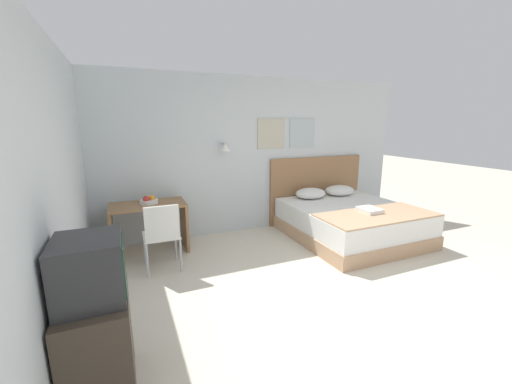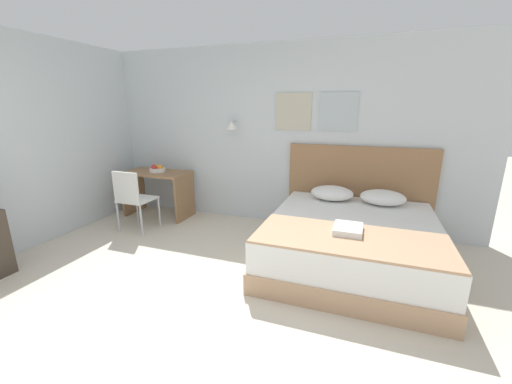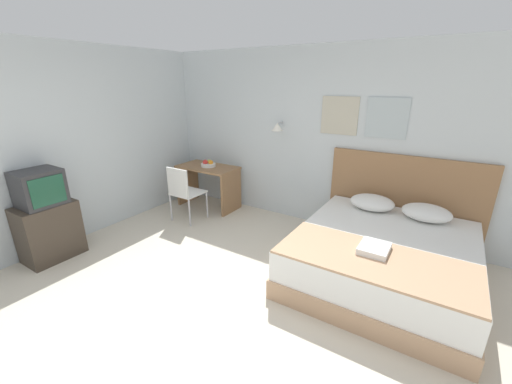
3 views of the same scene
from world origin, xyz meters
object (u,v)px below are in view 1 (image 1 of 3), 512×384
object	(u,v)px
headboard	(316,189)
pillow_right	(340,190)
fruit_bowl	(149,200)
tv_stand	(99,345)
pillow_left	(311,193)
television	(90,269)
folded_towel_near_foot	(370,210)
throw_blanket	(378,215)
desk_chair	(162,232)
bed	(350,222)
desk	(149,219)

from	to	relation	value
headboard	pillow_right	size ratio (longest dim) A/B	3.50
fruit_bowl	tv_stand	world-z (taller)	fruit_bowl
headboard	tv_stand	xyz separation A→B (m)	(-3.67, -2.79, -0.26)
pillow_left	television	xyz separation A→B (m)	(-3.35, -2.48, 0.31)
folded_towel_near_foot	television	world-z (taller)	television
pillow_right	television	distance (m)	4.71
pillow_left	fruit_bowl	distance (m)	2.79
pillow_left	television	world-z (taller)	television
headboard	throw_blanket	size ratio (longest dim) A/B	1.10
throw_blanket	television	bearing A→B (deg)	-162.37
desk_chair	television	distance (m)	1.88
bed	pillow_right	size ratio (longest dim) A/B	3.56
desk	throw_blanket	bearing A→B (deg)	-21.98
desk_chair	television	size ratio (longest dim) A/B	1.92
pillow_left	folded_towel_near_foot	world-z (taller)	pillow_left
headboard	pillow_left	world-z (taller)	headboard
headboard	pillow_left	distance (m)	0.44
pillow_right	desk	distance (m)	3.45
pillow_left	folded_towel_near_foot	bearing A→B (deg)	-75.88
bed	fruit_bowl	distance (m)	3.22
bed	folded_towel_near_foot	world-z (taller)	folded_towel_near_foot
throw_blanket	headboard	bearing A→B (deg)	90.00
throw_blanket	desk_chair	size ratio (longest dim) A/B	1.98
desk	tv_stand	size ratio (longest dim) A/B	1.46
desk_chair	fruit_bowl	bearing A→B (deg)	96.26
pillow_right	folded_towel_near_foot	distance (m)	1.22
pillow_right	desk_chair	size ratio (longest dim) A/B	0.62
bed	tv_stand	bearing A→B (deg)	-154.54
desk	fruit_bowl	xyz separation A→B (m)	(0.02, 0.00, 0.28)
pillow_right	desk	size ratio (longest dim) A/B	0.53
desk	fruit_bowl	size ratio (longest dim) A/B	4.14
pillow_left	folded_towel_near_foot	distance (m)	1.21
throw_blanket	tv_stand	world-z (taller)	tv_stand
desk_chair	headboard	bearing A→B (deg)	19.45
bed	folded_towel_near_foot	xyz separation A→B (m)	(-0.03, -0.44, 0.33)
desk	tv_stand	distance (m)	2.49
pillow_right	tv_stand	xyz separation A→B (m)	(-4.00, -2.48, -0.27)
pillow_right	folded_towel_near_foot	world-z (taller)	pillow_right
throw_blanket	folded_towel_near_foot	bearing A→B (deg)	100.95
desk	television	size ratio (longest dim) A/B	2.23
tv_stand	television	xyz separation A→B (m)	(0.00, 0.00, 0.58)
folded_towel_near_foot	desk	bearing A→B (deg)	160.11
bed	headboard	xyz separation A→B (m)	(0.00, 1.04, 0.36)
throw_blanket	folded_towel_near_foot	world-z (taller)	folded_towel_near_foot
headboard	fruit_bowl	bearing A→B (deg)	-173.51
desk	fruit_bowl	world-z (taller)	fruit_bowl
desk_chair	tv_stand	world-z (taller)	desk_chair
desk	desk_chair	distance (m)	0.72
folded_towel_near_foot	fruit_bowl	bearing A→B (deg)	159.93
bed	desk_chair	size ratio (longest dim) A/B	2.22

